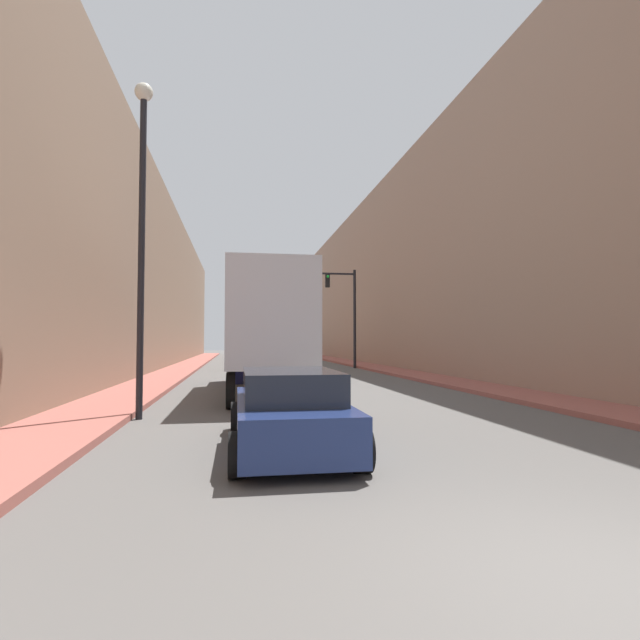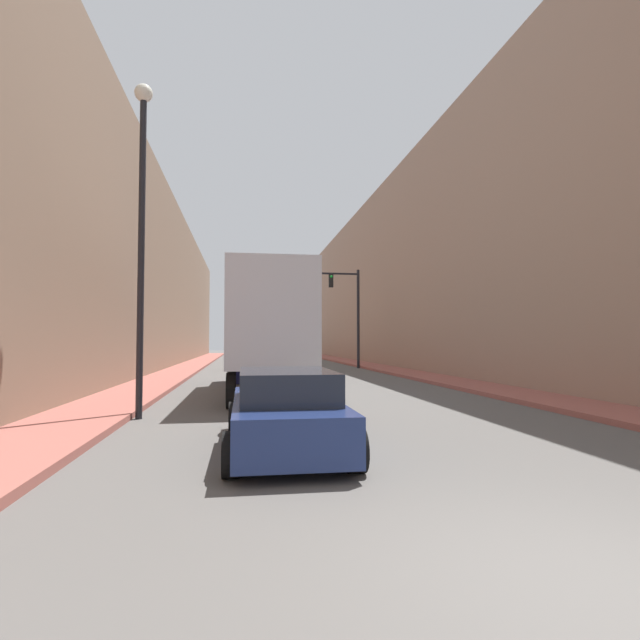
# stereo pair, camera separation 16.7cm
# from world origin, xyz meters

# --- Properties ---
(ground_plane) EXTENTS (200.00, 200.00, 0.00)m
(ground_plane) POSITION_xyz_m (0.00, 0.00, 0.00)
(ground_plane) COLOR #565451
(sidewalk_right) EXTENTS (2.20, 80.00, 0.15)m
(sidewalk_right) POSITION_xyz_m (6.45, 30.00, 0.07)
(sidewalk_right) COLOR #9E564C
(sidewalk_right) RESTS_ON ground
(sidewalk_left) EXTENTS (2.20, 80.00, 0.15)m
(sidewalk_left) POSITION_xyz_m (-6.45, 30.00, 0.07)
(sidewalk_left) COLOR #9E564C
(sidewalk_left) RESTS_ON ground
(building_right) EXTENTS (6.00, 80.00, 13.77)m
(building_right) POSITION_xyz_m (10.55, 30.00, 6.88)
(building_right) COLOR #997A66
(building_right) RESTS_ON ground
(building_left) EXTENTS (6.00, 80.00, 11.99)m
(building_left) POSITION_xyz_m (-10.55, 30.00, 6.00)
(building_left) COLOR #846B56
(building_left) RESTS_ON ground
(semi_truck) EXTENTS (2.52, 11.31, 4.15)m
(semi_truck) POSITION_xyz_m (-1.95, 14.95, 2.32)
(semi_truck) COLOR silver
(semi_truck) RESTS_ON ground
(sedan_car) EXTENTS (2.00, 4.67, 1.38)m
(sedan_car) POSITION_xyz_m (-2.01, 5.23, 0.66)
(sedan_car) COLOR navy
(sedan_car) RESTS_ON ground
(traffic_signal_gantry) EXTENTS (7.81, 0.35, 6.87)m
(traffic_signal_gantry) POSITION_xyz_m (3.12, 30.42, 4.95)
(traffic_signal_gantry) COLOR black
(traffic_signal_gantry) RESTS_ON ground
(street_lamp) EXTENTS (0.44, 0.44, 8.24)m
(street_lamp) POSITION_xyz_m (-5.21, 9.15, 5.15)
(street_lamp) COLOR black
(street_lamp) RESTS_ON ground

